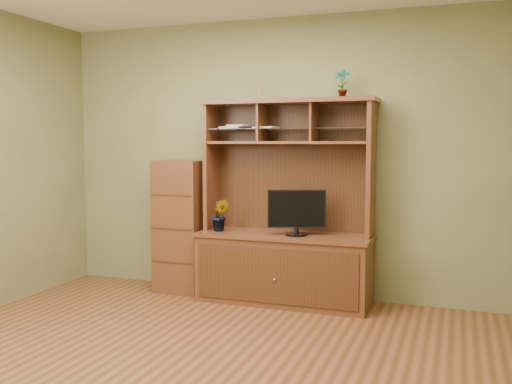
% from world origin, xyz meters
% --- Properties ---
extents(room, '(4.54, 4.04, 2.74)m').
position_xyz_m(room, '(0.00, 0.00, 1.35)').
color(room, '#543018').
rests_on(room, ground).
extents(media_hutch, '(1.66, 0.61, 1.90)m').
position_xyz_m(media_hutch, '(0.17, 1.73, 0.52)').
color(media_hutch, '#4B2715').
rests_on(media_hutch, room).
extents(monitor, '(0.51, 0.22, 0.42)m').
position_xyz_m(monitor, '(0.31, 1.65, 0.87)').
color(monitor, black).
rests_on(monitor, media_hutch).
extents(orchid_plant, '(0.19, 0.16, 0.31)m').
position_xyz_m(orchid_plant, '(-0.45, 1.65, 0.80)').
color(orchid_plant, '#21511B').
rests_on(orchid_plant, media_hutch).
extents(top_plant, '(0.15, 0.11, 0.26)m').
position_xyz_m(top_plant, '(0.68, 1.80, 2.03)').
color(top_plant, '#3D6623').
rests_on(top_plant, media_hutch).
extents(reed_diffuser, '(0.05, 0.05, 0.25)m').
position_xyz_m(reed_diffuser, '(-0.10, 1.80, 2.00)').
color(reed_diffuser, silver).
rests_on(reed_diffuser, media_hutch).
extents(magazines, '(0.59, 0.21, 0.04)m').
position_xyz_m(magazines, '(-0.25, 1.80, 1.65)').
color(magazines, '#ABACB0').
rests_on(magazines, media_hutch).
extents(side_cabinet, '(0.47, 0.43, 1.32)m').
position_xyz_m(side_cabinet, '(-0.93, 1.77, 0.66)').
color(side_cabinet, '#4B2715').
rests_on(side_cabinet, room).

